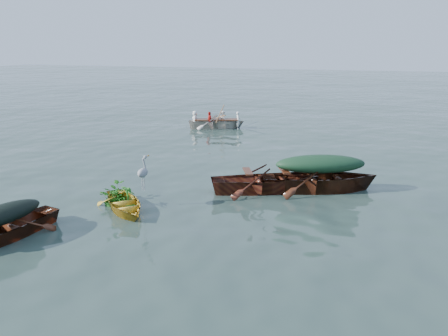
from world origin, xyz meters
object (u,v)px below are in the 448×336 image
Objects in this scene: rowed_boat at (216,128)px; heron at (143,177)px; dark_covered_boat at (5,239)px; open_wooden_boat at (266,192)px; green_tarp_boat at (319,191)px; yellow_dinghy at (124,210)px.

rowed_boat is 4.30× the size of heron.
open_wooden_boat is at bearing 57.30° from dark_covered_boat.
green_tarp_boat is 1.19× the size of rowed_boat.
yellow_dinghy is at bearing 168.21° from rowed_boat.
green_tarp_boat reaches higher than yellow_dinghy.
open_wooden_boat is 1.11× the size of rowed_boat.
open_wooden_boat is at bearing -7.06° from heron.
rowed_boat reaches higher than dark_covered_boat.
heron is at bearing 101.88° from green_tarp_boat.
heron is at bearing 103.84° from open_wooden_boat.
heron reaches higher than rowed_boat.
heron is at bearing 170.26° from rowed_boat.
open_wooden_boat is (-1.45, -0.59, 0.00)m from green_tarp_boat.
dark_covered_boat is 8.27m from green_tarp_boat.
green_tarp_boat is at bearing -93.30° from open_wooden_boat.
open_wooden_boat is at bearing -171.97° from rowed_boat.
heron is (1.88, 2.81, 0.79)m from dark_covered_boat.
rowed_boat is (-1.80, 11.56, 0.00)m from yellow_dinghy.
dark_covered_boat is at bearing -169.37° from yellow_dinghy.
green_tarp_boat is at bearing -12.32° from heron.
rowed_boat reaches higher than yellow_dinghy.
rowed_boat is (-6.31, 8.30, 0.00)m from green_tarp_boat.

